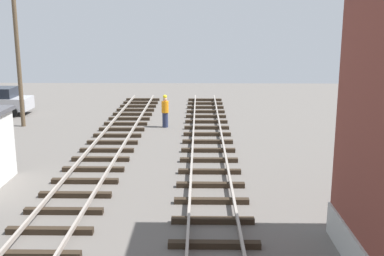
# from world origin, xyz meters

# --- Properties ---
(utility_pole_far) EXTENTS (1.80, 0.24, 8.88)m
(utility_pole_far) POSITION_xyz_m (-9.61, 21.99, 4.64)
(utility_pole_far) COLOR brown
(utility_pole_far) RESTS_ON ground
(track_worker_foreground) EXTENTS (0.40, 0.40, 1.87)m
(track_worker_foreground) POSITION_xyz_m (-1.42, 21.85, 0.93)
(track_worker_foreground) COLOR #262D4C
(track_worker_foreground) RESTS_ON ground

